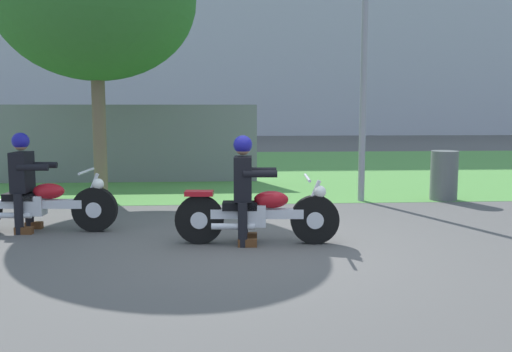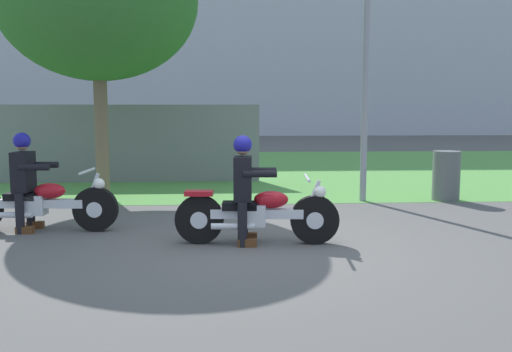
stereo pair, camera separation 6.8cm
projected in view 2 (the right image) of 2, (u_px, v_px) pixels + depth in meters
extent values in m
plane|color=#565451|center=(247.00, 249.00, 7.08)|extent=(120.00, 120.00, 0.00)
cube|color=#549342|center=(233.00, 169.00, 16.23)|extent=(60.00, 12.00, 0.01)
cube|color=silver|center=(253.00, 18.00, 37.81)|extent=(56.83, 8.00, 15.18)
cylinder|color=black|center=(315.00, 220.00, 7.30)|extent=(0.63, 0.16, 0.62)
cylinder|color=silver|center=(315.00, 220.00, 7.30)|extent=(0.23, 0.16, 0.22)
cylinder|color=black|center=(199.00, 219.00, 7.32)|extent=(0.63, 0.16, 0.62)
cylinder|color=silver|center=(199.00, 219.00, 7.32)|extent=(0.23, 0.16, 0.22)
cube|color=silver|center=(257.00, 213.00, 7.30)|extent=(1.19, 0.23, 0.12)
cube|color=silver|center=(253.00, 215.00, 7.30)|extent=(0.34, 0.26, 0.28)
ellipsoid|color=#B2141E|center=(271.00, 200.00, 7.28)|extent=(0.46, 0.27, 0.22)
cube|color=black|center=(240.00, 206.00, 7.29)|extent=(0.46, 0.27, 0.10)
cube|color=#B2141E|center=(199.00, 193.00, 7.28)|extent=(0.37, 0.23, 0.06)
cylinder|color=silver|center=(311.00, 200.00, 7.27)|extent=(0.26, 0.07, 0.53)
cylinder|color=silver|center=(307.00, 178.00, 7.24)|extent=(0.08, 0.66, 0.04)
sphere|color=white|center=(320.00, 192.00, 7.26)|extent=(0.16, 0.16, 0.16)
cylinder|color=silver|center=(233.00, 226.00, 7.18)|extent=(0.55, 0.12, 0.08)
cylinder|color=black|center=(243.00, 219.00, 7.49)|extent=(0.12, 0.12, 0.56)
cube|color=#593319|center=(248.00, 236.00, 7.52)|extent=(0.25, 0.12, 0.10)
cylinder|color=black|center=(242.00, 225.00, 7.14)|extent=(0.12, 0.12, 0.56)
cube|color=#593319|center=(247.00, 243.00, 7.16)|extent=(0.25, 0.12, 0.10)
cube|color=black|center=(243.00, 179.00, 7.25)|extent=(0.25, 0.39, 0.56)
cylinder|color=black|center=(260.00, 171.00, 7.41)|extent=(0.43, 0.12, 0.09)
cylinder|color=black|center=(260.00, 174.00, 7.07)|extent=(0.43, 0.12, 0.09)
sphere|color=tan|center=(243.00, 147.00, 7.20)|extent=(0.20, 0.20, 0.20)
sphere|color=navy|center=(243.00, 145.00, 7.20)|extent=(0.24, 0.24, 0.24)
cylinder|color=black|center=(96.00, 209.00, 8.04)|extent=(0.64, 0.17, 0.63)
cylinder|color=silver|center=(96.00, 209.00, 8.04)|extent=(0.23, 0.16, 0.22)
cube|color=silver|center=(38.00, 203.00, 8.04)|extent=(1.32, 0.23, 0.12)
cube|color=silver|center=(34.00, 205.00, 8.05)|extent=(0.34, 0.26, 0.28)
ellipsoid|color=#B2141E|center=(50.00, 191.00, 8.02)|extent=(0.46, 0.27, 0.22)
cube|color=black|center=(22.00, 196.00, 8.03)|extent=(0.46, 0.27, 0.10)
cylinder|color=silver|center=(91.00, 192.00, 8.01)|extent=(0.26, 0.07, 0.53)
cylinder|color=silver|center=(87.00, 171.00, 7.98)|extent=(0.08, 0.66, 0.04)
sphere|color=white|center=(99.00, 184.00, 8.00)|extent=(0.16, 0.16, 0.16)
cylinder|color=silver|center=(13.00, 215.00, 7.92)|extent=(0.55, 0.12, 0.08)
cylinder|color=black|center=(30.00, 209.00, 8.24)|extent=(0.12, 0.12, 0.56)
cube|color=#593319|center=(35.00, 225.00, 8.26)|extent=(0.25, 0.12, 0.10)
cylinder|color=black|center=(20.00, 214.00, 7.88)|extent=(0.12, 0.12, 0.56)
cube|color=#593319|center=(25.00, 230.00, 7.91)|extent=(0.25, 0.12, 0.10)
cube|color=black|center=(23.00, 172.00, 7.99)|extent=(0.25, 0.39, 0.56)
cylinder|color=black|center=(43.00, 165.00, 8.15)|extent=(0.43, 0.12, 0.09)
cylinder|color=black|center=(34.00, 167.00, 7.81)|extent=(0.43, 0.12, 0.09)
sphere|color=tan|center=(22.00, 143.00, 7.94)|extent=(0.20, 0.20, 0.20)
sphere|color=navy|center=(22.00, 141.00, 7.94)|extent=(0.24, 0.24, 0.24)
cylinder|color=brown|center=(102.00, 135.00, 10.98)|extent=(0.26, 0.26, 2.42)
ellipsoid|color=#2D6B28|center=(97.00, 0.00, 10.68)|extent=(3.76, 3.76, 3.01)
cylinder|color=gray|center=(366.00, 64.00, 10.37)|extent=(0.12, 0.12, 5.04)
cylinder|color=#595E5B|center=(446.00, 176.00, 10.71)|extent=(0.50, 0.50, 0.93)
cube|color=slate|center=(108.00, 144.00, 13.22)|extent=(7.00, 0.06, 1.80)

